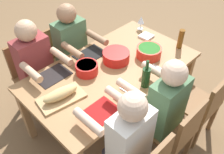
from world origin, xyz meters
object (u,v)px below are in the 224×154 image
at_px(chair_near_center, 176,132).
at_px(diner_far_center, 73,47).
at_px(dining_table, 112,75).
at_px(bread_loaf, 61,94).
at_px(chair_far_center, 66,55).
at_px(serving_bowl_pasta, 116,56).
at_px(wine_bottle, 146,77).
at_px(cutting_board, 62,98).
at_px(beer_bottle, 181,39).
at_px(serving_bowl_greens, 149,51).
at_px(chair_near_right, 204,104).
at_px(napkin_stack, 146,36).
at_px(serving_bowl_salad, 87,68).
at_px(diner_near_left, 126,138).
at_px(wine_glass, 141,20).
at_px(chair_far_left, 32,73).
at_px(diner_far_left, 37,65).
at_px(diner_near_center, 163,105).

bearing_deg(chair_near_center, diner_far_center, 90.00).
height_order(dining_table, bread_loaf, bread_loaf).
xyz_separation_m(dining_table, chair_far_center, (0.00, 0.81, -0.18)).
bearing_deg(serving_bowl_pasta, wine_bottle, -100.05).
bearing_deg(cutting_board, wine_bottle, -32.45).
bearing_deg(beer_bottle, serving_bowl_greens, 158.81).
bearing_deg(diner_far_center, chair_near_right, -71.65).
bearing_deg(chair_near_right, bread_loaf, 142.30).
distance_m(cutting_board, bread_loaf, 0.06).
bearing_deg(napkin_stack, beer_bottle, -76.39).
bearing_deg(serving_bowl_salad, diner_near_left, -109.23).
xyz_separation_m(bread_loaf, wine_glass, (1.38, 0.27, 0.05)).
relative_size(chair_far_left, wine_glass, 5.12).
xyz_separation_m(chair_near_center, beer_bottle, (0.78, 0.55, 0.37)).
height_order(chair_far_center, chair_near_right, same).
relative_size(cutting_board, bread_loaf, 1.25).
relative_size(diner_near_left, diner_far_left, 1.00).
height_order(bread_loaf, beer_bottle, beer_bottle).
height_order(serving_bowl_pasta, bread_loaf, bread_loaf).
distance_m(diner_near_center, wine_bottle, 0.29).
relative_size(chair_near_right, diner_near_left, 0.71).
height_order(diner_far_left, beer_bottle, diner_far_left).
distance_m(diner_far_center, bread_loaf, 0.86).
relative_size(diner_near_left, chair_far_left, 1.41).
bearing_deg(diner_far_left, chair_far_center, 21.00).
bearing_deg(bread_loaf, chair_far_left, 81.16).
distance_m(cutting_board, napkin_stack, 1.29).
xyz_separation_m(wine_glass, napkin_stack, (-0.09, -0.17, -0.10)).
bearing_deg(serving_bowl_pasta, diner_near_left, -130.92).
relative_size(diner_near_left, bread_loaf, 3.75).
bearing_deg(napkin_stack, chair_far_center, 134.94).
bearing_deg(cutting_board, bread_loaf, 0.00).
bearing_deg(diner_near_left, serving_bowl_salad, 70.77).
xyz_separation_m(dining_table, diner_far_center, (-0.00, 0.63, 0.04)).
relative_size(chair_far_left, serving_bowl_greens, 3.27).
height_order(chair_near_right, serving_bowl_greens, chair_near_right).
bearing_deg(cutting_board, chair_near_right, -37.70).
relative_size(diner_near_left, napkin_stack, 8.57).
bearing_deg(chair_far_left, serving_bowl_salad, -68.75).
height_order(serving_bowl_salad, bread_loaf, bread_loaf).
xyz_separation_m(chair_far_left, cutting_board, (-0.12, -0.79, 0.27)).
distance_m(chair_far_center, wine_bottle, 1.26).
bearing_deg(serving_bowl_pasta, dining_table, -152.57).
relative_size(diner_near_left, serving_bowl_salad, 5.48).
height_order(dining_table, diner_near_center, diner_near_center).
height_order(chair_far_left, wine_bottle, wine_bottle).
bearing_deg(chair_near_right, cutting_board, 142.30).
bearing_deg(serving_bowl_pasta, diner_far_center, 102.18).
bearing_deg(wine_bottle, diner_far_left, 117.11).
xyz_separation_m(diner_far_left, wine_bottle, (0.52, -1.02, 0.15)).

